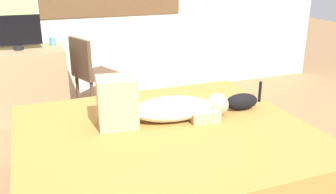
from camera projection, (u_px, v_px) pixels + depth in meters
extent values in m
cube|color=#38383D|center=(165.00, 186.00, 2.61)|extent=(1.98, 1.73, 0.14)
cube|color=olive|center=(165.00, 154.00, 2.53)|extent=(1.92, 1.68, 0.37)
ellipsoid|color=silver|center=(172.00, 109.00, 2.58)|extent=(0.59, 0.33, 0.17)
sphere|color=tan|center=(217.00, 105.00, 2.66)|extent=(0.17, 0.17, 0.17)
cube|color=tan|center=(117.00, 102.00, 2.47)|extent=(0.29, 0.27, 0.34)
cube|color=tan|center=(201.00, 112.00, 2.65)|extent=(0.23, 0.30, 0.08)
ellipsoid|color=black|center=(242.00, 102.00, 2.78)|extent=(0.27, 0.13, 0.13)
sphere|color=black|center=(223.00, 102.00, 2.73)|extent=(0.08, 0.08, 0.08)
cylinder|color=black|center=(260.00, 92.00, 2.80)|extent=(0.02, 0.02, 0.16)
cube|color=#997A56|center=(22.00, 84.00, 3.87)|extent=(0.90, 0.56, 0.74)
cylinder|color=black|center=(18.00, 47.00, 3.75)|extent=(0.10, 0.10, 0.05)
cube|color=black|center=(16.00, 30.00, 3.69)|extent=(0.48, 0.04, 0.30)
cylinder|color=teal|center=(53.00, 41.00, 3.95)|extent=(0.07, 0.07, 0.09)
cylinder|color=#4C3828|center=(102.00, 89.00, 4.21)|extent=(0.04, 0.04, 0.44)
cylinder|color=#4C3828|center=(117.00, 95.00, 4.00)|extent=(0.04, 0.04, 0.44)
cylinder|color=#4C3828|center=(78.00, 95.00, 4.02)|extent=(0.04, 0.04, 0.44)
cylinder|color=#4C3828|center=(93.00, 102.00, 3.81)|extent=(0.04, 0.04, 0.44)
cube|color=#4C3828|center=(96.00, 74.00, 3.93)|extent=(0.49, 0.49, 0.04)
cube|color=#4C3828|center=(80.00, 57.00, 3.75)|extent=(0.17, 0.37, 0.38)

